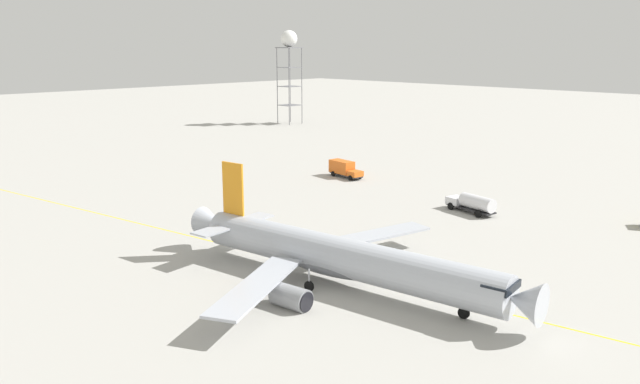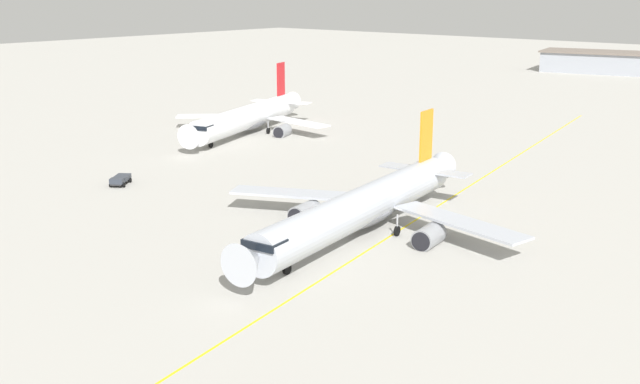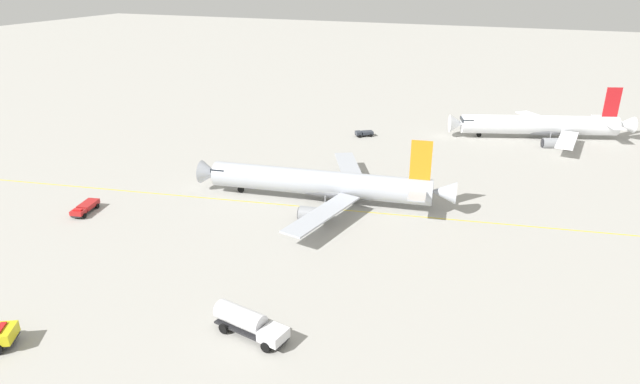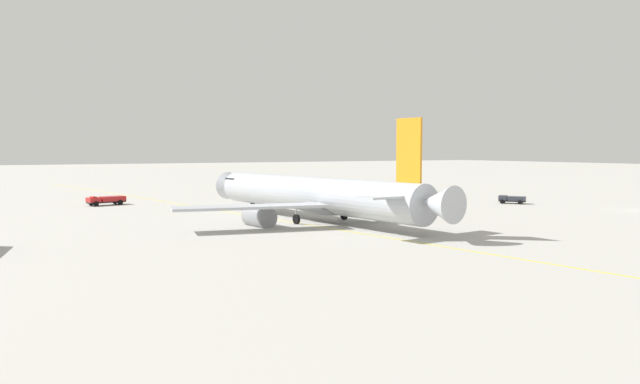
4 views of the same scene
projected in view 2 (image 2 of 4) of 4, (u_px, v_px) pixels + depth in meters
The scene contains 6 objects.
ground_plane at pixel (387, 231), 81.86m from camera, with size 600.00×600.00×0.00m, color #ADAAA3.
airliner_main at pixel (363, 208), 80.25m from camera, with size 35.96×42.30×11.51m.
airliner_secondary at pixel (248, 118), 135.41m from camera, with size 29.64×38.97×11.73m.
baggage_truck_truck at pixel (120, 180), 100.83m from camera, with size 3.72×4.21×1.22m.
terminal_shed at pixel (632, 63), 228.36m from camera, with size 55.43×26.34×6.52m.
taxiway_centreline at pixel (372, 247), 76.70m from camera, with size 31.77×187.63×0.01m.
Camera 2 is at (44.88, -64.01, 25.70)m, focal length 42.21 mm.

